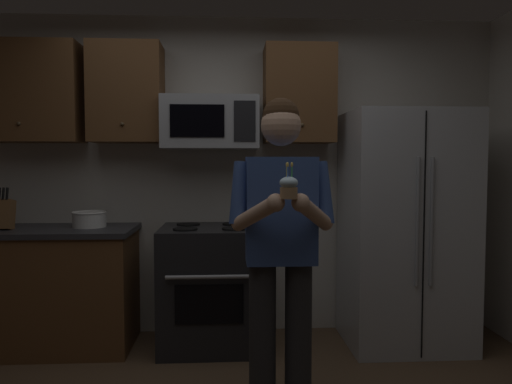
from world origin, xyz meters
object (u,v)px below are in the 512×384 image
(knife_block, at_px, (1,214))
(bowl_large_white, at_px, (89,219))
(cupcake, at_px, (289,187))
(microwave, at_px, (210,123))
(person, at_px, (281,239))
(oven_range, at_px, (211,286))
(refrigerator, at_px, (405,229))

(knife_block, height_order, bowl_large_white, knife_block)
(bowl_large_white, bearing_deg, cupcake, -47.37)
(microwave, height_order, person, microwave)
(person, bearing_deg, microwave, 109.55)
(oven_range, distance_m, refrigerator, 1.56)
(knife_block, distance_m, person, 2.22)
(microwave, distance_m, knife_block, 1.69)
(refrigerator, height_order, bowl_large_white, refrigerator)
(bowl_large_white, bearing_deg, person, -40.11)
(bowl_large_white, xyz_separation_m, person, (1.35, -1.14, 0.01))
(oven_range, xyz_separation_m, cupcake, (0.42, -1.40, 0.83))
(microwave, xyz_separation_m, knife_block, (-1.54, -0.15, -0.68))
(bowl_large_white, bearing_deg, microwave, 3.22)
(knife_block, bearing_deg, oven_range, 1.10)
(refrigerator, bearing_deg, person, -136.32)
(oven_range, relative_size, refrigerator, 0.52)
(cupcake, bearing_deg, microwave, 105.54)
(knife_block, xyz_separation_m, bowl_large_white, (0.61, 0.10, -0.05))
(person, bearing_deg, cupcake, -90.00)
(knife_block, height_order, person, person)
(microwave, bearing_deg, knife_block, -174.46)
(microwave, bearing_deg, bowl_large_white, -176.78)
(microwave, bearing_deg, cupcake, -74.46)
(microwave, height_order, cupcake, microwave)
(person, relative_size, cupcake, 10.13)
(refrigerator, height_order, person, refrigerator)
(knife_block, bearing_deg, cupcake, -34.94)
(oven_range, distance_m, knife_block, 1.64)
(microwave, relative_size, cupcake, 4.26)
(knife_block, bearing_deg, bowl_large_white, 9.02)
(refrigerator, xyz_separation_m, knife_block, (-3.04, 0.01, 0.14))
(microwave, height_order, knife_block, microwave)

